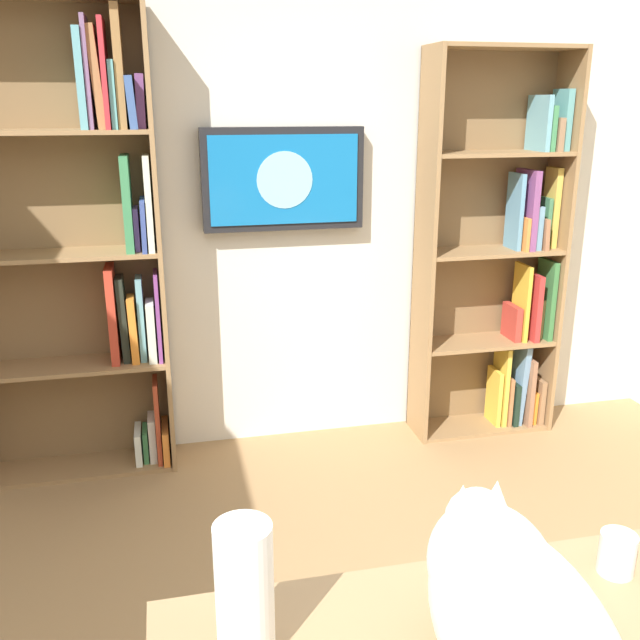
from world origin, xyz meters
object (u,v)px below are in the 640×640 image
object	(u,v)px
bookshelf_right	(84,245)
paper_towel_roll	(245,591)
wall_mounted_tv	(283,179)
coffee_mug	(617,553)
bookshelf_left	(502,265)
cat	(511,613)

from	to	relation	value
bookshelf_right	paper_towel_roll	world-z (taller)	bookshelf_right
wall_mounted_tv	coffee_mug	bearing A→B (deg)	98.31
bookshelf_left	wall_mounted_tv	world-z (taller)	bookshelf_left
cat	coffee_mug	xyz separation A→B (m)	(-0.40, -0.25, -0.12)
bookshelf_right	cat	distance (m)	2.65
bookshelf_left	cat	world-z (taller)	bookshelf_left
paper_towel_roll	cat	bearing A→B (deg)	156.16
bookshelf_right	paper_towel_roll	distance (m)	2.35
cat	coffee_mug	distance (m)	0.49
wall_mounted_tv	cat	xyz separation A→B (m)	(0.06, 2.57, -0.47)
coffee_mug	cat	bearing A→B (deg)	32.05
cat	paper_towel_roll	distance (m)	0.48
bookshelf_left	coffee_mug	size ratio (longest dim) A/B	21.39
bookshelf_right	coffee_mug	distance (m)	2.61
bookshelf_left	coffee_mug	world-z (taller)	bookshelf_left
bookshelf_right	bookshelf_left	bearing A→B (deg)	179.93
wall_mounted_tv	cat	distance (m)	2.61
bookshelf_left	bookshelf_right	distance (m)	2.16
bookshelf_left	cat	xyz separation A→B (m)	(1.24, 2.48, 0.00)
cat	wall_mounted_tv	bearing A→B (deg)	-91.34
bookshelf_left	cat	size ratio (longest dim) A/B	3.11
wall_mounted_tv	paper_towel_roll	size ratio (longest dim) A/B	2.89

